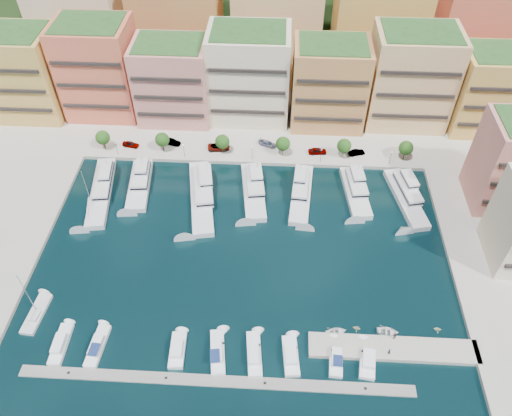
# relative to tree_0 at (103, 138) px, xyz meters

# --- Properties ---
(ground) EXTENTS (400.00, 400.00, 0.00)m
(ground) POSITION_rel_tree_0_xyz_m (40.00, -33.50, -4.74)
(ground) COLOR black
(ground) RESTS_ON ground
(north_quay) EXTENTS (220.00, 64.00, 2.00)m
(north_quay) POSITION_rel_tree_0_xyz_m (40.00, 28.50, -4.74)
(north_quay) COLOR #9E998E
(north_quay) RESTS_ON ground
(hillside) EXTENTS (240.00, 40.00, 58.00)m
(hillside) POSITION_rel_tree_0_xyz_m (40.00, 76.50, -4.74)
(hillside) COLOR #1C3315
(hillside) RESTS_ON ground
(south_pontoon) EXTENTS (72.00, 2.20, 0.35)m
(south_pontoon) POSITION_rel_tree_0_xyz_m (37.00, -63.50, -4.74)
(south_pontoon) COLOR gray
(south_pontoon) RESTS_ON ground
(finger_pier) EXTENTS (32.00, 5.00, 2.00)m
(finger_pier) POSITION_rel_tree_0_xyz_m (70.00, -55.50, -4.74)
(finger_pier) COLOR #9E998E
(finger_pier) RESTS_ON ground
(apartment_0) EXTENTS (22.00, 16.50, 24.80)m
(apartment_0) POSITION_rel_tree_0_xyz_m (-26.00, 16.49, 8.57)
(apartment_0) COLOR #D49A4D
(apartment_0) RESTS_ON north_quay
(apartment_1) EXTENTS (20.00, 16.50, 26.80)m
(apartment_1) POSITION_rel_tree_0_xyz_m (-4.00, 18.49, 9.57)
(apartment_1) COLOR #DA5748
(apartment_1) RESTS_ON north_quay
(apartment_2) EXTENTS (20.00, 15.50, 22.80)m
(apartment_2) POSITION_rel_tree_0_xyz_m (17.00, 16.49, 7.57)
(apartment_2) COLOR #DC867A
(apartment_2) RESTS_ON north_quay
(apartment_3) EXTENTS (22.00, 16.50, 25.80)m
(apartment_3) POSITION_rel_tree_0_xyz_m (38.00, 18.49, 9.07)
(apartment_3) COLOR beige
(apartment_3) RESTS_ON north_quay
(apartment_4) EXTENTS (20.00, 15.50, 23.80)m
(apartment_4) POSITION_rel_tree_0_xyz_m (60.00, 16.49, 8.07)
(apartment_4) COLOR #B46E43
(apartment_4) RESTS_ON north_quay
(apartment_5) EXTENTS (22.00, 16.50, 26.80)m
(apartment_5) POSITION_rel_tree_0_xyz_m (82.00, 18.49, 9.57)
(apartment_5) COLOR #D7B572
(apartment_5) RESTS_ON north_quay
(apartment_6) EXTENTS (20.00, 15.50, 22.80)m
(apartment_6) POSITION_rel_tree_0_xyz_m (104.00, 16.49, 7.57)
(apartment_6) COLOR #D49A4D
(apartment_6) RESTS_ON north_quay
(backblock_0) EXTENTS (26.00, 18.00, 30.00)m
(backblock_0) POSITION_rel_tree_0_xyz_m (-15.00, 40.50, 11.26)
(backblock_0) COLOR beige
(backblock_0) RESTS_ON north_quay
(backblock_1) EXTENTS (26.00, 18.00, 30.00)m
(backblock_1) POSITION_rel_tree_0_xyz_m (15.00, 40.50, 11.26)
(backblock_1) COLOR #B46E43
(backblock_1) RESTS_ON north_quay
(backblock_2) EXTENTS (26.00, 18.00, 30.00)m
(backblock_2) POSITION_rel_tree_0_xyz_m (45.00, 40.50, 11.26)
(backblock_2) COLOR #D7B572
(backblock_2) RESTS_ON north_quay
(backblock_3) EXTENTS (26.00, 18.00, 30.00)m
(backblock_3) POSITION_rel_tree_0_xyz_m (75.00, 40.50, 11.26)
(backblock_3) COLOR #D49A4D
(backblock_3) RESTS_ON north_quay
(backblock_4) EXTENTS (26.00, 18.00, 30.00)m
(backblock_4) POSITION_rel_tree_0_xyz_m (105.00, 40.50, 11.26)
(backblock_4) COLOR #DA5748
(backblock_4) RESTS_ON north_quay
(tree_0) EXTENTS (3.80, 3.80, 5.65)m
(tree_0) POSITION_rel_tree_0_xyz_m (0.00, 0.00, 0.00)
(tree_0) COLOR #473323
(tree_0) RESTS_ON north_quay
(tree_1) EXTENTS (3.80, 3.80, 5.65)m
(tree_1) POSITION_rel_tree_0_xyz_m (16.00, 0.00, 0.00)
(tree_1) COLOR #473323
(tree_1) RESTS_ON north_quay
(tree_2) EXTENTS (3.80, 3.80, 5.65)m
(tree_2) POSITION_rel_tree_0_xyz_m (32.00, 0.00, 0.00)
(tree_2) COLOR #473323
(tree_2) RESTS_ON north_quay
(tree_3) EXTENTS (3.80, 3.80, 5.65)m
(tree_3) POSITION_rel_tree_0_xyz_m (48.00, 0.00, 0.00)
(tree_3) COLOR #473323
(tree_3) RESTS_ON north_quay
(tree_4) EXTENTS (3.80, 3.80, 5.65)m
(tree_4) POSITION_rel_tree_0_xyz_m (64.00, 0.00, 0.00)
(tree_4) COLOR #473323
(tree_4) RESTS_ON north_quay
(tree_5) EXTENTS (3.80, 3.80, 5.65)m
(tree_5) POSITION_rel_tree_0_xyz_m (80.00, 0.00, 0.00)
(tree_5) COLOR #473323
(tree_5) RESTS_ON north_quay
(lamppost_0) EXTENTS (0.30, 0.30, 4.20)m
(lamppost_0) POSITION_rel_tree_0_xyz_m (4.00, -2.30, -0.92)
(lamppost_0) COLOR black
(lamppost_0) RESTS_ON north_quay
(lamppost_1) EXTENTS (0.30, 0.30, 4.20)m
(lamppost_1) POSITION_rel_tree_0_xyz_m (22.00, -2.30, -0.92)
(lamppost_1) COLOR black
(lamppost_1) RESTS_ON north_quay
(lamppost_2) EXTENTS (0.30, 0.30, 4.20)m
(lamppost_2) POSITION_rel_tree_0_xyz_m (40.00, -2.30, -0.92)
(lamppost_2) COLOR black
(lamppost_2) RESTS_ON north_quay
(lamppost_3) EXTENTS (0.30, 0.30, 4.20)m
(lamppost_3) POSITION_rel_tree_0_xyz_m (58.00, -2.30, -0.92)
(lamppost_3) COLOR black
(lamppost_3) RESTS_ON north_quay
(lamppost_4) EXTENTS (0.30, 0.30, 4.20)m
(lamppost_4) POSITION_rel_tree_0_xyz_m (76.00, -2.30, -0.92)
(lamppost_4) COLOR black
(lamppost_4) RESTS_ON north_quay
(yacht_0) EXTENTS (7.87, 24.65, 7.30)m
(yacht_0) POSITION_rel_tree_0_xyz_m (3.26, -15.61, -3.53)
(yacht_0) COLOR silver
(yacht_0) RESTS_ON ground
(yacht_1) EXTENTS (6.80, 18.70, 7.30)m
(yacht_1) POSITION_rel_tree_0_xyz_m (12.26, -12.92, -3.65)
(yacht_1) COLOR silver
(yacht_1) RESTS_ON ground
(yacht_2) EXTENTS (9.30, 25.72, 7.30)m
(yacht_2) POSITION_rel_tree_0_xyz_m (28.33, -16.06, -3.53)
(yacht_2) COLOR silver
(yacht_2) RESTS_ON ground
(yacht_3) EXTENTS (7.51, 20.28, 7.30)m
(yacht_3) POSITION_rel_tree_0_xyz_m (41.05, -13.57, -3.53)
(yacht_3) COLOR silver
(yacht_3) RESTS_ON ground
(yacht_4) EXTENTS (6.31, 20.85, 7.30)m
(yacht_4) POSITION_rel_tree_0_xyz_m (52.93, -13.96, -3.65)
(yacht_4) COLOR silver
(yacht_4) RESTS_ON ground
(yacht_5) EXTENTS (6.85, 18.11, 7.30)m
(yacht_5) POSITION_rel_tree_0_xyz_m (66.37, -12.59, -3.53)
(yacht_5) COLOR silver
(yacht_5) RESTS_ON ground
(yacht_6) EXTENTS (8.64, 21.09, 7.30)m
(yacht_6) POSITION_rel_tree_0_xyz_m (78.53, -13.94, -3.53)
(yacht_6) COLOR silver
(yacht_6) RESTS_ON ground
(cruiser_0) EXTENTS (2.59, 8.68, 2.55)m
(cruiser_0) POSITION_rel_tree_0_xyz_m (6.80, -58.09, -4.20)
(cruiser_0) COLOR white
(cruiser_0) RESTS_ON ground
(cruiser_1) EXTENTS (3.08, 9.02, 2.66)m
(cruiser_1) POSITION_rel_tree_0_xyz_m (13.91, -58.12, -4.17)
(cruiser_1) COLOR white
(cruiser_1) RESTS_ON ground
(cruiser_3) EXTENTS (3.09, 7.50, 2.55)m
(cruiser_3) POSITION_rel_tree_0_xyz_m (29.23, -58.08, -4.20)
(cruiser_3) COLOR white
(cruiser_3) RESTS_ON ground
(cruiser_4) EXTENTS (3.82, 9.40, 2.66)m
(cruiser_4) POSITION_rel_tree_0_xyz_m (36.84, -58.12, -4.17)
(cruiser_4) COLOR white
(cruiser_4) RESTS_ON ground
(cruiser_5) EXTENTS (3.60, 9.40, 2.55)m
(cruiser_5) POSITION_rel_tree_0_xyz_m (43.75, -58.10, -4.20)
(cruiser_5) COLOR white
(cruiser_5) RESTS_ON ground
(cruiser_6) EXTENTS (3.56, 8.32, 2.55)m
(cruiser_6) POSITION_rel_tree_0_xyz_m (50.61, -58.09, -4.20)
(cruiser_6) COLOR white
(cruiser_6) RESTS_ON ground
(cruiser_7) EXTENTS (2.97, 7.70, 2.66)m
(cruiser_7) POSITION_rel_tree_0_xyz_m (59.05, -58.10, -4.17)
(cruiser_7) COLOR white
(cruiser_7) RESTS_ON ground
(cruiser_8) EXTENTS (3.84, 8.02, 2.55)m
(cruiser_8) POSITION_rel_tree_0_xyz_m (64.91, -58.08, -4.20)
(cruiser_8) COLOR white
(cruiser_8) RESTS_ON ground
(sailboat_0) EXTENTS (3.57, 9.50, 13.20)m
(sailboat_0) POSITION_rel_tree_0_xyz_m (-0.30, -51.69, -4.43)
(sailboat_0) COLOR silver
(sailboat_0) RESTS_ON ground
(sailboat_2) EXTENTS (4.65, 9.62, 13.20)m
(sailboat_2) POSITION_rel_tree_0_xyz_m (2.85, -22.87, -4.43)
(sailboat_2) COLOR silver
(sailboat_2) RESTS_ON ground
(tender_3) EXTENTS (1.74, 1.55, 0.83)m
(tender_3) POSITION_rel_tree_0_xyz_m (79.25, -50.71, -4.33)
(tender_3) COLOR beige
(tender_3) RESTS_ON ground
(tender_2) EXTENTS (4.46, 3.35, 0.87)m
(tender_2) POSITION_rel_tree_0_xyz_m (69.41, -51.85, -4.31)
(tender_2) COLOR white
(tender_2) RESTS_ON ground
(tender_1) EXTENTS (1.79, 1.64, 0.81)m
(tender_1) POSITION_rel_tree_0_xyz_m (63.47, -51.32, -4.34)
(tender_1) COLOR beige
(tender_1) RESTS_ON ground
(tender_0) EXTENTS (4.71, 3.88, 0.85)m
(tender_0) POSITION_rel_tree_0_xyz_m (59.40, -52.50, -4.32)
(tender_0) COLOR white
(tender_0) RESTS_ON ground
(car_0) EXTENTS (4.72, 2.57, 1.52)m
(car_0) POSITION_rel_tree_0_xyz_m (6.69, 1.27, -2.98)
(car_0) COLOR gray
(car_0) RESTS_ON north_quay
(car_1) EXTENTS (4.91, 2.73, 1.53)m
(car_1) POSITION_rel_tree_0_xyz_m (17.77, 2.83, -2.98)
(car_1) COLOR gray
(car_1) RESTS_ON north_quay
(car_2) EXTENTS (6.16, 3.31, 1.65)m
(car_2) POSITION_rel_tree_0_xyz_m (30.75, 1.38, -2.92)
(car_2) COLOR gray
(car_2) RESTS_ON north_quay
(car_3) EXTENTS (5.24, 3.64, 1.41)m
(car_3) POSITION_rel_tree_0_xyz_m (43.83, 3.70, -3.04)
(car_3) COLOR gray
(car_3) RESTS_ON north_quay
(car_4) EXTENTS (5.03, 2.42, 1.66)m
(car_4) POSITION_rel_tree_0_xyz_m (57.31, 1.15, -2.91)
(car_4) COLOR gray
(car_4) RESTS_ON north_quay
(car_5) EXTENTS (4.67, 2.83, 1.45)m
(car_5) POSITION_rel_tree_0_xyz_m (67.77, 1.16, -3.02)
(car_5) COLOR gray
(car_5) RESTS_ON north_quay
(person_0) EXTENTS (0.66, 0.71, 1.63)m
(person_0) POSITION_rel_tree_0_xyz_m (68.81, -56.84, -2.93)
(person_0) COLOR #252D4A
(person_0) RESTS_ON finger_pier
(person_1) EXTENTS (1.01, 0.94, 1.67)m
(person_1) POSITION_rel_tree_0_xyz_m (70.20, -53.53, -2.91)
(person_1) COLOR #4B302D
(person_1) RESTS_ON finger_pier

